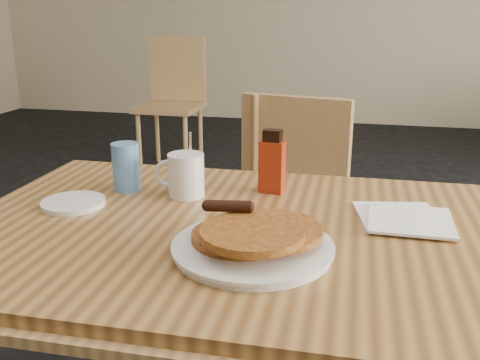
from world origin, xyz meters
name	(u,v)px	position (x,y,z in m)	size (l,w,h in m)	color
main_table	(241,244)	(0.04, 0.06, 0.71)	(1.29, 0.88, 0.75)	#A17239
chair_main_far	(289,203)	(0.04, 0.81, 0.54)	(0.49, 0.49, 0.90)	tan
chair_wall_extra	(173,90)	(-1.17, 2.95, 0.60)	(0.46, 0.46, 1.01)	tan
pancake_plate	(253,241)	(0.09, -0.06, 0.77)	(0.31, 0.31, 0.09)	white
coffee_mug	(185,174)	(-0.14, 0.23, 0.81)	(0.13, 0.09, 0.17)	white
syrup_bottle	(272,164)	(0.06, 0.30, 0.82)	(0.06, 0.05, 0.16)	maroon
napkin_stack	(404,218)	(0.38, 0.17, 0.76)	(0.21, 0.22, 0.01)	white
blue_tumbler	(126,167)	(-0.30, 0.23, 0.81)	(0.07, 0.07, 0.12)	#5486C5
side_saucer	(73,203)	(-0.38, 0.10, 0.76)	(0.15, 0.15, 0.01)	white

